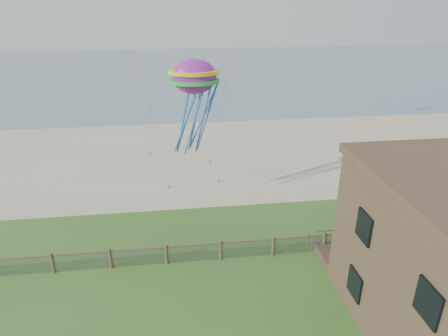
{
  "coord_description": "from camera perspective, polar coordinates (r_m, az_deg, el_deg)",
  "views": [
    {
      "loc": [
        -2.2,
        -12.39,
        13.75
      ],
      "look_at": [
        0.44,
        8.0,
        4.73
      ],
      "focal_mm": 32.0,
      "sensor_mm": 36.0,
      "label": 1
    }
  ],
  "objects": [
    {
      "name": "motel_deck",
      "position": [
        26.76,
        29.16,
        -10.0
      ],
      "size": [
        15.0,
        2.0,
        0.5
      ],
      "primitive_type": "cube",
      "color": "#503A2D",
      "rests_on": "ground"
    },
    {
      "name": "picnic_table",
      "position": [
        22.33,
        18.86,
        -14.56
      ],
      "size": [
        1.99,
        1.61,
        0.77
      ],
      "primitive_type": null,
      "rotation": [
        0.0,
        0.0,
        -0.13
      ],
      "color": "#503A2D",
      "rests_on": "ground"
    },
    {
      "name": "ocean",
      "position": [
        79.62,
        -5.87,
        13.63
      ],
      "size": [
        160.0,
        68.0,
        0.02
      ],
      "primitive_type": "cube",
      "color": "slate",
      "rests_on": "ground"
    },
    {
      "name": "octopus_kite",
      "position": [
        25.63,
        -4.17,
        9.23
      ],
      "size": [
        3.35,
        2.51,
        6.49
      ],
      "primitive_type": null,
      "rotation": [
        0.0,
        0.0,
        -0.09
      ],
      "color": "#F1266A"
    },
    {
      "name": "chainlink_fence",
      "position": [
        22.74,
        -0.47,
        -11.78
      ],
      "size": [
        36.2,
        0.2,
        1.25
      ],
      "primitive_type": null,
      "color": "#493E29",
      "rests_on": "ground"
    },
    {
      "name": "sand_beach",
      "position": [
        37.1,
        -3.47,
        1.9
      ],
      "size": [
        72.0,
        20.0,
        0.02
      ],
      "primitive_type": "cube",
      "color": "tan",
      "rests_on": "ground"
    }
  ]
}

